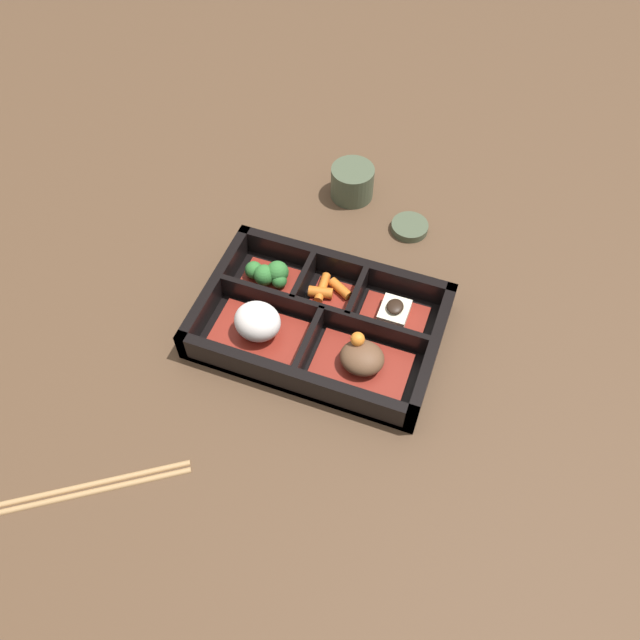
% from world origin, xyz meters
% --- Properties ---
extents(ground_plane, '(3.00, 3.00, 0.00)m').
position_xyz_m(ground_plane, '(0.00, 0.00, 0.00)').
color(ground_plane, '#4C3523').
extents(bento_base, '(0.32, 0.21, 0.01)m').
position_xyz_m(bento_base, '(0.00, 0.00, 0.01)').
color(bento_base, black).
rests_on(bento_base, ground_plane).
extents(bento_rim, '(0.32, 0.21, 0.05)m').
position_xyz_m(bento_rim, '(0.00, -0.00, 0.02)').
color(bento_rim, black).
rests_on(bento_rim, ground_plane).
extents(bowl_stew, '(0.12, 0.08, 0.05)m').
position_xyz_m(bowl_stew, '(-0.07, 0.04, 0.03)').
color(bowl_stew, maroon).
rests_on(bowl_stew, bento_base).
extents(bowl_rice, '(0.12, 0.08, 0.06)m').
position_xyz_m(bowl_rice, '(0.07, 0.04, 0.03)').
color(bowl_rice, maroon).
rests_on(bowl_rice, bento_base).
extents(bowl_tofu, '(0.09, 0.06, 0.03)m').
position_xyz_m(bowl_tofu, '(-0.09, -0.05, 0.02)').
color(bowl_tofu, maroon).
rests_on(bowl_tofu, bento_base).
extents(bowl_carrots, '(0.06, 0.06, 0.02)m').
position_xyz_m(bowl_carrots, '(0.01, -0.05, 0.02)').
color(bowl_carrots, maroon).
rests_on(bowl_carrots, bento_base).
extents(bowl_greens, '(0.08, 0.06, 0.04)m').
position_xyz_m(bowl_greens, '(0.09, -0.05, 0.03)').
color(bowl_greens, maroon).
rests_on(bowl_greens, bento_base).
extents(tea_cup, '(0.07, 0.07, 0.05)m').
position_xyz_m(tea_cup, '(0.04, -0.26, 0.03)').
color(tea_cup, '#424C38').
rests_on(tea_cup, ground_plane).
extents(chopsticks, '(0.19, 0.14, 0.01)m').
position_xyz_m(chopsticks, '(0.17, 0.30, 0.00)').
color(chopsticks, '#A87F51').
rests_on(chopsticks, ground_plane).
extents(sauce_dish, '(0.06, 0.06, 0.01)m').
position_xyz_m(sauce_dish, '(-0.06, -0.22, 0.01)').
color(sauce_dish, '#424C38').
rests_on(sauce_dish, ground_plane).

